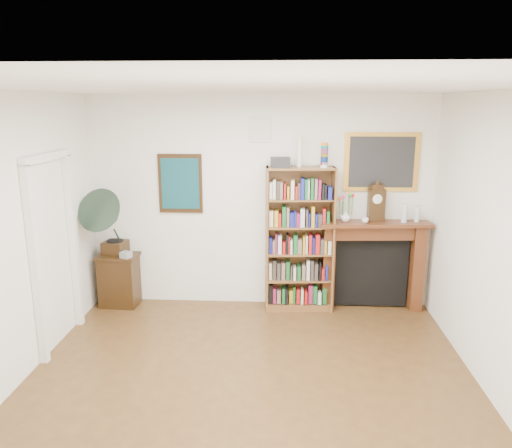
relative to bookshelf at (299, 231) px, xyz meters
The scene contains 15 objects.
room 2.41m from the bookshelf, 102.68° to the right, with size 4.51×5.01×2.81m.
door_casing 2.96m from the bookshelf, 157.62° to the right, with size 0.08×1.02×2.17m.
teal_poster 1.69m from the bookshelf, behind, with size 0.58×0.04×0.78m.
small_picture 1.40m from the bookshelf, 163.40° to the left, with size 0.26×0.04×0.30m.
gilt_painting 1.37m from the bookshelf, ahead, with size 0.95×0.04×0.75m.
bookshelf is the anchor object (origin of this frame).
side_cabinet 2.51m from the bookshelf, behind, with size 0.52×0.38×0.71m, color black.
fireplace 1.03m from the bookshelf, ahead, with size 1.44×0.43×1.20m.
gramophone 2.46m from the bookshelf, behind, with size 0.67×0.79×0.93m.
cd_stack 2.29m from the bookshelf, behind, with size 0.12×0.12×0.08m, color #B9BAC6.
mantel_clock 1.04m from the bookshelf, ahead, with size 0.22×0.14×0.48m.
flower_vase 0.62m from the bookshelf, ahead, with size 0.14×0.14×0.14m, color white.
teacup 0.85m from the bookshelf, ahead, with size 0.09×0.09×0.07m, color silver.
bottle_left 1.35m from the bookshelf, ahead, with size 0.07×0.07×0.24m, color silver.
bottle_right 1.52m from the bookshelf, ahead, with size 0.06×0.06×0.20m, color silver.
Camera 1 is at (0.31, -3.96, 2.69)m, focal length 35.00 mm.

